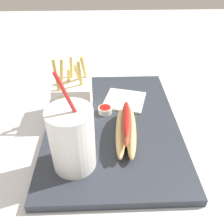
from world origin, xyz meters
The scene contains 8 objects.
ground_plane centered at (0.00, 0.00, -0.01)m, with size 2.40×2.40×0.02m, color silver.
food_tray centered at (0.00, 0.00, 0.01)m, with size 0.49×0.34×0.02m, color #2D333D.
soda_cup centered at (0.14, -0.08, 0.09)m, with size 0.09×0.09×0.22m.
fries_basket centered at (-0.05, -0.10, 0.07)m, with size 0.11×0.10×0.16m.
hot_dog_1 centered at (0.06, 0.03, 0.05)m, with size 0.18×0.06×0.06m.
ketchup_cup_1 centered at (0.02, -0.12, 0.03)m, with size 0.03×0.03×0.02m.
ketchup_cup_2 centered at (-0.04, -0.02, 0.03)m, with size 0.04×0.04×0.02m.
napkin_stack centered at (-0.09, 0.04, 0.02)m, with size 0.11×0.11×0.01m, color white.
Camera 1 is at (0.50, -0.02, 0.42)m, focal length 39.37 mm.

